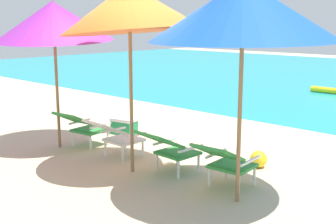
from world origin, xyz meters
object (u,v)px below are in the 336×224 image
at_px(cooler_box, 124,126).
at_px(lounge_chair_far_left, 83,125).
at_px(beach_umbrella_center, 130,8).
at_px(beach_ball, 259,159).
at_px(lounge_chair_near_left, 115,134).
at_px(lounge_chair_near_right, 169,147).
at_px(lounge_chair_far_right, 226,160).
at_px(beach_umbrella_left, 54,21).
at_px(beach_umbrella_right, 243,11).

bearing_deg(cooler_box, lounge_chair_far_left, -79.75).
height_order(lounge_chair_far_left, beach_umbrella_center, beach_umbrella_center).
height_order(lounge_chair_far_left, beach_ball, lounge_chair_far_left).
xyz_separation_m(lounge_chair_far_left, lounge_chair_near_left, (0.91, -0.03, 0.00)).
bearing_deg(lounge_chair_near_right, cooler_box, 153.88).
xyz_separation_m(lounge_chair_far_left, cooler_box, (-0.20, 1.13, -0.24)).
distance_m(lounge_chair_near_right, cooler_box, 2.49).
distance_m(lounge_chair_near_left, lounge_chair_far_right, 2.06).
relative_size(lounge_chair_far_left, lounge_chair_far_right, 1.02).
relative_size(beach_umbrella_left, cooler_box, 5.17).
bearing_deg(lounge_chair_far_right, cooler_box, 161.93).
distance_m(beach_umbrella_left, cooler_box, 2.44).
xyz_separation_m(lounge_chair_near_left, beach_umbrella_center, (0.65, -0.23, 1.93)).
bearing_deg(beach_ball, lounge_chair_near_left, -147.68).
relative_size(lounge_chair_near_left, lounge_chair_near_right, 0.99).
distance_m(lounge_chair_far_left, cooler_box, 1.17).
relative_size(lounge_chair_near_right, beach_umbrella_center, 0.33).
bearing_deg(lounge_chair_far_left, beach_ball, 22.59).
height_order(beach_umbrella_left, cooler_box, beach_umbrella_left).
bearing_deg(lounge_chair_near_left, lounge_chair_near_right, 3.35).
bearing_deg(cooler_box, beach_umbrella_right, -19.63).
height_order(lounge_chair_far_left, lounge_chair_near_left, same).
relative_size(beach_umbrella_center, beach_umbrella_right, 1.04).
relative_size(lounge_chair_far_left, cooler_box, 1.76).
height_order(lounge_chair_near_left, beach_umbrella_left, beach_umbrella_left).
relative_size(lounge_chair_near_left, beach_ball, 3.43).
bearing_deg(beach_umbrella_left, lounge_chair_near_left, 10.58).
bearing_deg(beach_ball, beach_umbrella_center, -131.15).
height_order(lounge_chair_near_left, beach_umbrella_right, beach_umbrella_right).
bearing_deg(lounge_chair_far_left, lounge_chair_near_right, 0.96).
bearing_deg(beach_ball, lounge_chair_far_left, -157.41).
relative_size(lounge_chair_far_left, lounge_chair_near_left, 1.05).
height_order(lounge_chair_near_left, beach_ball, lounge_chair_near_left).
distance_m(lounge_chair_far_left, beach_umbrella_left, 1.81).
relative_size(beach_umbrella_right, beach_ball, 10.20).
height_order(lounge_chair_near_left, lounge_chair_near_right, same).
xyz_separation_m(lounge_chair_far_left, beach_umbrella_right, (3.31, -0.13, 1.87)).
bearing_deg(beach_umbrella_center, beach_umbrella_right, 4.34).
height_order(lounge_chair_far_left, beach_umbrella_left, beach_umbrella_left).
xyz_separation_m(lounge_chair_near_left, beach_umbrella_right, (2.40, -0.10, 1.87)).
distance_m(beach_ball, cooler_box, 3.01).
relative_size(lounge_chair_far_left, beach_umbrella_right, 0.35).
bearing_deg(lounge_chair_far_right, beach_umbrella_right, -32.69).
bearing_deg(lounge_chair_near_left, beach_umbrella_right, -2.28).
bearing_deg(beach_umbrella_center, beach_ball, 48.85).
bearing_deg(beach_umbrella_center, lounge_chair_far_right, 13.89).
xyz_separation_m(lounge_chair_near_right, beach_umbrella_center, (-0.47, -0.29, 1.93)).
xyz_separation_m(lounge_chair_far_left, beach_umbrella_left, (-0.33, -0.26, 1.76)).
xyz_separation_m(lounge_chair_far_left, beach_umbrella_center, (1.56, -0.26, 1.93)).
distance_m(lounge_chair_near_left, beach_umbrella_right, 3.04).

